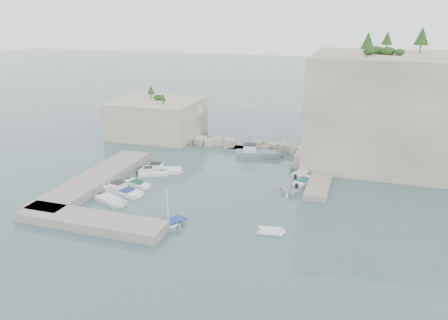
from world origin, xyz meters
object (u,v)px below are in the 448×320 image
(motorboat_d, at_px, (123,193))
(inflatable_dinghy, at_px, (270,233))
(tender_east_a, at_px, (289,194))
(work_boat, at_px, (258,156))
(motorboat_c, at_px, (138,186))
(rowboat, at_px, (169,226))
(motorboat_a, at_px, (161,172))
(tender_east_d, at_px, (300,171))
(motorboat_e, at_px, (111,202))
(tender_east_b, at_px, (304,183))
(tender_east_c, at_px, (303,174))
(motorboat_b, at_px, (153,175))

(motorboat_d, relative_size, inflatable_dinghy, 2.11)
(inflatable_dinghy, xyz_separation_m, tender_east_a, (0.10, 11.47, 0.00))
(inflatable_dinghy, relative_size, work_boat, 0.38)
(motorboat_c, height_order, rowboat, rowboat)
(motorboat_a, xyz_separation_m, tender_east_d, (20.22, 6.91, 0.00))
(work_boat, bearing_deg, tender_east_d, -45.37)
(rowboat, xyz_separation_m, work_boat, (3.67, 28.07, 0.00))
(motorboat_a, height_order, motorboat_e, motorboat_a)
(tender_east_b, xyz_separation_m, tender_east_d, (-1.24, 5.06, 0.00))
(motorboat_c, height_order, work_boat, work_boat)
(tender_east_a, distance_m, tender_east_d, 9.45)
(tender_east_b, bearing_deg, inflatable_dinghy, -165.53)
(motorboat_c, relative_size, motorboat_e, 0.87)
(motorboat_e, relative_size, tender_east_b, 1.11)
(motorboat_e, bearing_deg, tender_east_d, 66.20)
(rowboat, height_order, tender_east_a, tender_east_a)
(motorboat_a, distance_m, tender_east_d, 21.37)
(tender_east_c, bearing_deg, tender_east_a, -163.98)
(motorboat_b, xyz_separation_m, tender_east_a, (20.71, -0.79, 0.00))
(tender_east_a, bearing_deg, motorboat_d, 122.50)
(motorboat_e, xyz_separation_m, inflatable_dinghy, (21.23, -1.70, 0.00))
(motorboat_b, height_order, motorboat_e, motorboat_b)
(motorboat_d, height_order, motorboat_e, motorboat_d)
(motorboat_c, xyz_separation_m, motorboat_d, (-0.72, -2.89, 0.00))
(tender_east_c, bearing_deg, tender_east_d, 46.93)
(motorboat_d, xyz_separation_m, work_boat, (13.72, 21.07, 0.00))
(tender_east_d, bearing_deg, tender_east_a, -156.99)
(motorboat_e, distance_m, tender_east_c, 28.37)
(motorboat_b, bearing_deg, tender_east_a, -27.83)
(motorboat_a, height_order, motorboat_c, motorboat_a)
(motorboat_b, xyz_separation_m, tender_east_d, (20.76, 8.66, 0.00))
(tender_east_a, bearing_deg, tender_east_d, 15.24)
(tender_east_a, height_order, work_boat, work_boat)
(motorboat_d, height_order, tender_east_b, motorboat_d)
(inflatable_dinghy, relative_size, tender_east_d, 0.73)
(tender_east_c, bearing_deg, work_boat, 74.03)
(motorboat_c, bearing_deg, motorboat_a, 106.27)
(motorboat_e, xyz_separation_m, tender_east_a, (21.33, 9.77, 0.00))
(rowboat, bearing_deg, inflatable_dinghy, -52.82)
(motorboat_b, bearing_deg, tender_east_b, -16.34)
(inflatable_dinghy, bearing_deg, motorboat_b, 142.53)
(inflatable_dinghy, xyz_separation_m, tender_east_b, (1.38, 15.86, 0.00))
(motorboat_a, bearing_deg, tender_east_d, 8.85)
(work_boat, bearing_deg, tender_east_c, -49.59)
(tender_east_b, bearing_deg, motorboat_b, 118.76)
(motorboat_b, xyz_separation_m, rowboat, (9.23, -14.35, 0.00))
(motorboat_e, height_order, rowboat, rowboat)
(motorboat_b, bearing_deg, work_boat, 21.12)
(motorboat_c, xyz_separation_m, tender_east_a, (20.80, 3.67, 0.00))
(motorboat_d, xyz_separation_m, tender_east_c, (22.23, 14.65, 0.00))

